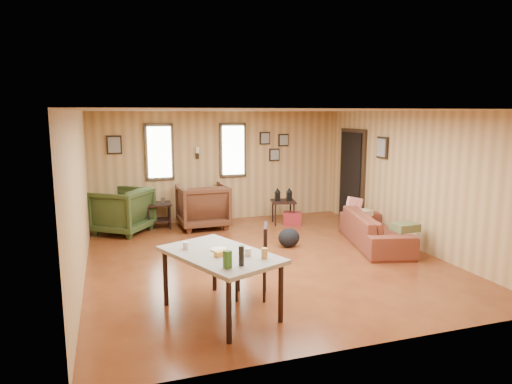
# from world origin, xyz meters

# --- Properties ---
(room) EXTENTS (5.54, 6.04, 2.44)m
(room) POSITION_xyz_m (0.17, 0.27, 1.21)
(room) COLOR brown
(room) RESTS_ON ground
(sofa) EXTENTS (1.07, 2.10, 0.79)m
(sofa) POSITION_xyz_m (2.16, 0.12, 0.39)
(sofa) COLOR brown
(sofa) RESTS_ON ground
(recliner_brown) EXTENTS (0.99, 0.93, 1.01)m
(recliner_brown) POSITION_xyz_m (-0.52, 2.38, 0.50)
(recliner_brown) COLOR #472515
(recliner_brown) RESTS_ON ground
(recliner_green) EXTENTS (1.29, 1.31, 0.99)m
(recliner_green) POSITION_xyz_m (-2.13, 2.44, 0.49)
(recliner_green) COLOR #303F1D
(recliner_green) RESTS_ON ground
(end_table) EXTENTS (0.52, 0.48, 0.64)m
(end_table) POSITION_xyz_m (-1.39, 2.63, 0.36)
(end_table) COLOR black
(end_table) RESTS_ON ground
(side_table) EXTENTS (0.58, 0.58, 0.79)m
(side_table) POSITION_xyz_m (1.19, 2.16, 0.54)
(side_table) COLOR black
(side_table) RESTS_ON ground
(cooler) EXTENTS (0.45, 0.40, 0.27)m
(cooler) POSITION_xyz_m (1.35, 2.03, 0.13)
(cooler) COLOR maroon
(cooler) RESTS_ON ground
(backpack) EXTENTS (0.45, 0.38, 0.34)m
(backpack) POSITION_xyz_m (0.65, 0.51, 0.17)
(backpack) COLOR black
(backpack) RESTS_ON ground
(sofa_pillows) EXTENTS (0.48, 1.74, 0.36)m
(sofa_pillows) POSITION_xyz_m (2.27, 0.17, 0.50)
(sofa_pillows) COLOR brown
(sofa_pillows) RESTS_ON sofa
(dining_table) EXTENTS (1.39, 1.70, 0.96)m
(dining_table) POSITION_xyz_m (-1.15, -1.79, 0.68)
(dining_table) COLOR gray
(dining_table) RESTS_ON ground
(dining_chair) EXTENTS (0.56, 0.56, 0.96)m
(dining_chair) POSITION_xyz_m (-0.59, -1.43, 0.54)
(dining_chair) COLOR #303F1D
(dining_chair) RESTS_ON ground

